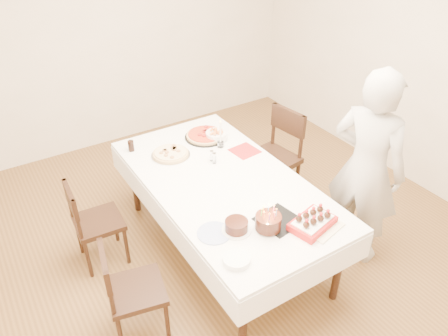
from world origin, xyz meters
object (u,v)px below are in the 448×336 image
chair_right_savory (271,159)px  birthday_cake (268,218)px  strawberry_box (313,222)px  pizza_pepperoni (205,135)px  pasta_bowl (217,135)px  chair_left_savory (98,222)px  pizza_white (171,154)px  person (366,169)px  taper_candle (220,133)px  layer_cake (236,226)px  cola_glass (131,146)px  dining_table (224,216)px  chair_left_dessert (136,290)px

chair_right_savory → birthday_cake: chair_right_savory is taller
chair_right_savory → strawberry_box: chair_right_savory is taller
pizza_pepperoni → strawberry_box: strawberry_box is taller
pasta_bowl → chair_left_savory: bearing=-173.1°
pizza_white → pizza_pepperoni: (0.43, 0.12, 0.00)m
person → pizza_pepperoni: size_ratio=4.39×
taper_candle → layer_cake: taper_candle is taller
pizza_pepperoni → birthday_cake: 1.39m
birthday_cake → person: bearing=3.1°
pizza_pepperoni → layer_cake: layer_cake is taller
taper_candle → birthday_cake: size_ratio=1.52×
person → pizza_pepperoni: person is taller
pizza_pepperoni → pasta_bowl: bearing=-48.9°
person → layer_cake: 1.22m
layer_cake → cola_glass: bearing=98.3°
chair_right_savory → pasta_bowl: (-0.48, 0.24, 0.30)m
pasta_bowl → pizza_white: bearing=-175.6°
cola_glass → chair_left_savory: bearing=-142.3°
pasta_bowl → dining_table: bearing=-116.4°
chair_left_savory → pasta_bowl: (1.26, 0.15, 0.38)m
dining_table → person: (0.97, -0.61, 0.48)m
chair_left_savory → birthday_cake: (0.90, -1.12, 0.44)m
chair_left_savory → pasta_bowl: 1.32m
chair_left_savory → pizza_pepperoni: (1.18, 0.24, 0.37)m
pizza_white → strawberry_box: size_ratio=1.07×
pizza_pepperoni → chair_left_dessert: bearing=-137.8°
dining_table → pizza_pepperoni: pizza_pepperoni is taller
person → birthday_cake: size_ratio=9.34×
chair_right_savory → pizza_pepperoni: chair_right_savory is taller
chair_left_dessert → birthday_cake: (0.92, -0.27, 0.44)m
taper_candle → pasta_bowl: bearing=72.8°
chair_left_savory → pizza_pepperoni: 1.26m
dining_table → taper_candle: (0.26, 0.48, 0.51)m
pasta_bowl → layer_cake: size_ratio=0.98×
person → pizza_pepperoni: (-0.74, 1.31, -0.09)m
chair_left_dessert → layer_cake: layer_cake is taller
pizza_pepperoni → layer_cake: bearing=-111.0°
dining_table → chair_left_savory: (-0.95, 0.46, 0.03)m
pizza_pepperoni → strawberry_box: bearing=-90.2°
chair_left_dessert → pasta_bowl: (1.27, 1.00, 0.38)m
cola_glass → layer_cake: size_ratio=0.48×
chair_right_savory → birthday_cake: size_ratio=5.31×
taper_candle → strawberry_box: (-0.04, -1.28, -0.10)m
chair_left_dessert → layer_cake: bearing=178.6°
layer_cake → strawberry_box: (0.48, -0.25, -0.00)m
dining_table → birthday_cake: (-0.05, -0.66, 0.47)m
chair_left_savory → strawberry_box: size_ratio=2.51×
strawberry_box → birthday_cake: bearing=152.1°
pasta_bowl → taper_candle: 0.18m
pizza_pepperoni → pizza_white: bearing=-163.9°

